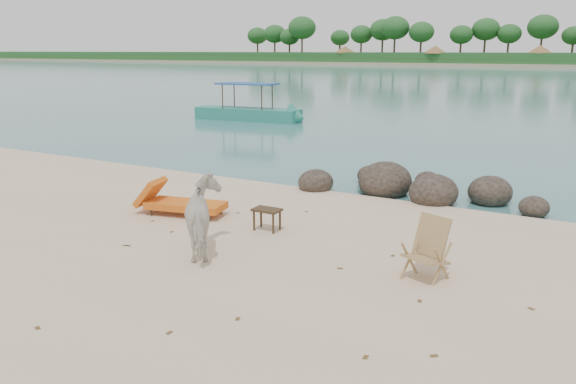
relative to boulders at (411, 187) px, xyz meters
name	(u,v)px	position (x,y,z in m)	size (l,w,h in m)	color
water	(575,75)	(-0.51, 83.26, -0.20)	(400.00, 400.00, 0.00)	#376C6E
boulders	(411,187)	(0.00, 0.00, 0.00)	(6.21, 2.78, 1.05)	black
cow	(206,219)	(-1.91, -6.12, 0.49)	(0.75, 1.64, 1.39)	silver
side_table	(267,221)	(-1.65, -4.43, 0.03)	(0.57, 0.37, 0.46)	black
lounge_chair	(186,202)	(-3.84, -4.35, 0.13)	(2.21, 0.77, 0.66)	orange
deck_chair	(426,252)	(1.91, -5.33, 0.29)	(0.63, 0.69, 0.99)	#A77B53
boat_near	(247,89)	(-12.75, 11.70, 1.40)	(6.60, 1.49, 3.21)	#267F6D
dead_leaves	(248,277)	(-0.66, -6.64, -0.20)	(7.84, 7.16, 0.00)	brown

